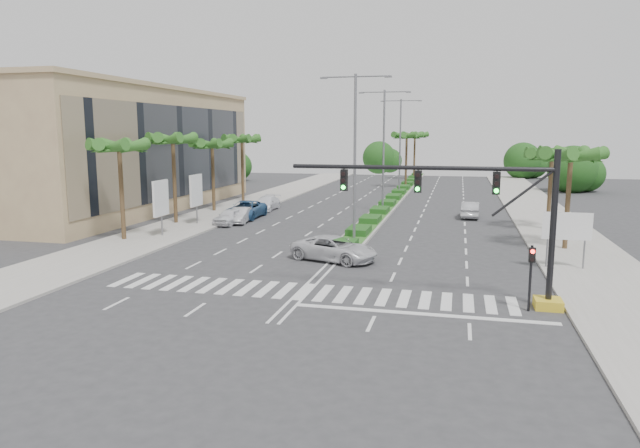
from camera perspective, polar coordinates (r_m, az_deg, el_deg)
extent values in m
plane|color=#333335|center=(28.82, -1.60, -6.80)|extent=(160.00, 160.00, 0.00)
cube|color=gray|center=(48.02, 22.93, -0.97)|extent=(6.00, 120.00, 0.15)
cube|color=gray|center=(52.46, -11.92, 0.36)|extent=(6.00, 120.00, 0.15)
cube|color=gray|center=(72.52, 7.82, 2.89)|extent=(2.20, 75.00, 0.20)
cube|color=#285D20|center=(72.50, 7.82, 2.98)|extent=(1.80, 75.00, 0.04)
cube|color=tan|center=(62.40, -18.74, 6.92)|extent=(12.00, 36.00, 12.00)
cube|color=gold|center=(28.12, 21.84, -7.40)|extent=(1.20, 1.20, 0.45)
cylinder|color=black|center=(27.37, 22.27, -0.40)|extent=(0.28, 0.28, 7.00)
cylinder|color=black|center=(26.83, 9.79, 5.56)|extent=(12.00, 0.20, 0.20)
cylinder|color=black|center=(27.00, 19.52, 2.85)|extent=(2.53, 0.12, 2.15)
cube|color=black|center=(26.87, 17.24, 3.90)|extent=(0.32, 0.24, 1.00)
cylinder|color=#19E533|center=(26.76, 17.22, 3.19)|extent=(0.20, 0.06, 0.20)
cube|color=black|center=(26.88, 9.76, 4.18)|extent=(0.32, 0.24, 1.00)
cylinder|color=#19E533|center=(26.77, 9.72, 3.47)|extent=(0.20, 0.06, 0.20)
cube|color=black|center=(27.34, 2.40, 4.39)|extent=(0.32, 0.24, 1.00)
cylinder|color=#19E533|center=(27.23, 2.34, 3.69)|extent=(0.20, 0.06, 0.20)
cylinder|color=black|center=(27.09, 20.28, -5.13)|extent=(0.12, 0.12, 3.00)
cube|color=black|center=(26.71, 20.45, -2.92)|extent=(0.28, 0.22, 0.65)
cylinder|color=red|center=(26.55, 20.50, -2.60)|extent=(0.18, 0.05, 0.18)
cylinder|color=slate|center=(35.70, 21.78, -2.03)|extent=(0.10, 0.10, 2.80)
cylinder|color=slate|center=(36.05, 24.93, -2.13)|extent=(0.10, 0.10, 2.80)
cube|color=#0C6638|center=(35.66, 23.48, -0.19)|extent=(2.60, 0.08, 1.50)
cube|color=white|center=(35.61, 23.50, -0.20)|extent=(2.70, 0.02, 1.60)
cylinder|color=slate|center=(44.93, -15.55, 0.48)|extent=(0.12, 0.12, 2.80)
cube|color=white|center=(44.72, -15.64, 2.51)|extent=(0.18, 2.10, 2.70)
cube|color=#D8594C|center=(44.72, -15.64, 2.51)|extent=(0.12, 2.00, 2.60)
cylinder|color=slate|center=(50.19, -12.23, 1.49)|extent=(0.12, 0.12, 2.80)
cube|color=white|center=(50.01, -12.29, 3.31)|extent=(0.18, 2.10, 2.70)
cube|color=#D8594C|center=(50.01, -12.29, 3.31)|extent=(0.12, 2.00, 2.60)
cylinder|color=brown|center=(44.00, -19.22, 2.89)|extent=(0.32, 0.32, 7.00)
sphere|color=brown|center=(43.79, -19.45, 7.31)|extent=(0.70, 0.70, 0.70)
cone|color=#205A1C|center=(43.20, -18.21, 7.22)|extent=(0.90, 3.62, 1.50)
cone|color=#205A1C|center=(44.15, -18.08, 7.26)|extent=(3.39, 2.96, 1.50)
cone|color=#205A1C|center=(44.83, -18.96, 7.24)|extent=(3.73, 1.68, 1.50)
cone|color=#205A1C|center=(44.73, -20.18, 7.17)|extent=(2.38, 3.65, 1.50)
cone|color=#205A1C|center=(43.94, -20.88, 7.11)|extent=(2.38, 3.65, 1.50)
cone|color=#205A1C|center=(43.03, -20.50, 7.10)|extent=(3.73, 1.68, 1.50)
cone|color=#205A1C|center=(42.70, -19.30, 7.15)|extent=(3.39, 2.96, 1.50)
cylinder|color=brown|center=(50.85, -14.35, 4.12)|extent=(0.32, 0.32, 7.40)
sphere|color=brown|center=(50.68, -14.51, 8.17)|extent=(0.70, 0.70, 0.70)
cone|color=#205A1C|center=(50.17, -13.39, 8.10)|extent=(0.90, 3.62, 1.50)
cone|color=#205A1C|center=(51.13, -13.36, 8.11)|extent=(3.39, 2.96, 1.50)
cone|color=#205A1C|center=(51.74, -14.18, 8.09)|extent=(3.73, 1.68, 1.50)
cone|color=#205A1C|center=(51.57, -15.24, 8.05)|extent=(2.38, 3.65, 1.50)
cone|color=#205A1C|center=(50.74, -15.76, 8.01)|extent=(2.38, 3.65, 1.50)
cone|color=#205A1C|center=(49.85, -15.34, 8.01)|extent=(3.73, 1.68, 1.50)
cone|color=#205A1C|center=(49.60, -14.27, 8.05)|extent=(3.39, 2.96, 1.50)
cylinder|color=brown|center=(58.03, -10.63, 4.54)|extent=(0.32, 0.32, 6.80)
sphere|color=brown|center=(57.87, -10.73, 7.80)|extent=(0.70, 0.70, 0.70)
cone|color=#205A1C|center=(57.43, -9.72, 7.72)|extent=(0.90, 3.62, 1.50)
cone|color=#205A1C|center=(58.38, -9.76, 7.74)|extent=(3.39, 2.96, 1.50)
cone|color=#205A1C|center=(58.95, -10.51, 7.73)|extent=(3.73, 1.68, 1.50)
cone|color=#205A1C|center=(58.72, -11.42, 7.70)|extent=(2.38, 3.65, 1.50)
cone|color=#205A1C|center=(57.86, -11.83, 7.66)|extent=(2.38, 3.65, 1.50)
cone|color=#205A1C|center=(57.00, -11.40, 7.66)|extent=(3.73, 1.68, 1.50)
cone|color=#205A1C|center=(56.81, -10.45, 7.68)|extent=(3.39, 2.96, 1.50)
cylinder|color=brown|center=(65.37, -7.75, 5.29)|extent=(0.32, 0.32, 7.20)
sphere|color=brown|center=(65.23, -7.82, 8.36)|extent=(0.70, 0.70, 0.70)
cone|color=#205A1C|center=(64.84, -6.90, 8.29)|extent=(0.90, 3.62, 1.50)
cone|color=#205A1C|center=(65.79, -6.98, 8.30)|extent=(3.39, 2.96, 1.50)
cone|color=#205A1C|center=(66.32, -7.67, 8.29)|extent=(3.73, 1.68, 1.50)
cone|color=#205A1C|center=(66.05, -8.47, 8.27)|extent=(2.38, 3.65, 1.50)
cone|color=#205A1C|center=(65.16, -8.79, 8.25)|extent=(2.38, 3.65, 1.50)
cone|color=#205A1C|center=(64.33, -8.37, 8.25)|extent=(3.73, 1.68, 1.50)
cone|color=#205A1C|center=(64.19, -7.52, 8.27)|extent=(3.39, 2.96, 1.50)
cylinder|color=brown|center=(41.61, 23.53, 1.95)|extent=(0.32, 0.32, 6.50)
sphere|color=brown|center=(41.37, 23.81, 6.28)|extent=(0.70, 0.70, 0.70)
cone|color=#205A1C|center=(41.58, 25.30, 6.06)|extent=(0.90, 3.62, 1.50)
cone|color=#205A1C|center=(42.34, 24.52, 6.15)|extent=(3.39, 2.96, 1.50)
cone|color=#205A1C|center=(42.39, 23.23, 6.24)|extent=(3.73, 1.68, 1.50)
cone|color=#205A1C|center=(41.69, 22.34, 6.25)|extent=(2.38, 3.65, 1.50)
cone|color=#205A1C|center=(40.74, 22.54, 6.19)|extent=(2.38, 3.65, 1.50)
cone|color=#205A1C|center=(40.28, 23.72, 6.09)|extent=(3.73, 1.68, 1.50)
cone|color=#205A1C|center=(40.66, 24.97, 6.03)|extent=(3.39, 2.96, 1.50)
cylinder|color=brown|center=(49.48, 21.98, 2.91)|extent=(0.32, 0.32, 6.20)
sphere|color=brown|center=(49.28, 22.19, 6.37)|extent=(0.70, 0.70, 0.70)
cone|color=#205A1C|center=(49.45, 23.45, 6.19)|extent=(0.90, 3.62, 1.50)
cone|color=#205A1C|center=(50.23, 22.82, 6.26)|extent=(3.39, 2.96, 1.50)
cone|color=#205A1C|center=(50.31, 21.73, 6.33)|extent=(3.73, 1.68, 1.50)
cone|color=#205A1C|center=(49.62, 20.97, 6.34)|extent=(2.38, 3.65, 1.50)
cone|color=#205A1C|center=(48.67, 21.11, 6.29)|extent=(2.38, 3.65, 1.50)
cone|color=#205A1C|center=(48.18, 22.08, 6.21)|extent=(3.73, 1.68, 1.50)
cone|color=#205A1C|center=(48.54, 23.13, 6.16)|extent=(3.39, 2.96, 1.50)
cylinder|color=brown|center=(82.15, 8.61, 6.15)|extent=(0.32, 0.32, 7.50)
sphere|color=brown|center=(82.05, 8.67, 8.70)|extent=(0.70, 0.70, 0.70)
cone|color=#205A1C|center=(81.96, 9.44, 8.61)|extent=(0.90, 3.62, 1.50)
cone|color=#205A1C|center=(82.85, 9.20, 8.62)|extent=(3.39, 2.96, 1.50)
cone|color=#205A1C|center=(83.14, 8.56, 8.64)|extent=(3.73, 1.68, 1.50)
cone|color=#205A1C|center=(82.62, 8.00, 8.65)|extent=(2.38, 3.65, 1.50)
cone|color=#205A1C|center=(81.67, 7.94, 8.64)|extent=(2.38, 3.65, 1.50)
cone|color=#205A1C|center=(81.00, 8.42, 8.63)|extent=(3.73, 1.68, 1.50)
cone|color=#205A1C|center=(81.13, 9.10, 8.61)|extent=(3.39, 2.96, 1.50)
cylinder|color=brown|center=(97.09, 9.41, 6.58)|extent=(0.32, 0.32, 7.50)
sphere|color=brown|center=(97.00, 9.47, 8.74)|extent=(0.70, 0.70, 0.70)
cone|color=#205A1C|center=(96.92, 10.13, 8.66)|extent=(0.90, 3.62, 1.50)
cone|color=#205A1C|center=(97.81, 9.91, 8.67)|extent=(3.39, 2.96, 1.50)
cone|color=#205A1C|center=(98.09, 9.37, 8.68)|extent=(3.73, 1.68, 1.50)
cone|color=#205A1C|center=(97.55, 8.90, 8.69)|extent=(2.38, 3.65, 1.50)
cone|color=#205A1C|center=(96.60, 8.86, 8.69)|extent=(2.38, 3.65, 1.50)
cone|color=#205A1C|center=(95.95, 9.27, 8.68)|extent=(3.73, 1.68, 1.50)
cone|color=#205A1C|center=(96.09, 9.84, 8.66)|extent=(3.39, 2.96, 1.50)
cylinder|color=slate|center=(41.42, 3.50, 6.49)|extent=(0.20, 0.20, 12.00)
cylinder|color=slate|center=(41.78, 1.91, 14.48)|extent=(2.40, 0.10, 0.10)
cylinder|color=slate|center=(41.36, 5.27, 14.51)|extent=(2.40, 0.10, 0.10)
cube|color=slate|center=(42.02, 0.39, 14.39)|extent=(0.50, 0.25, 0.12)
cube|color=slate|center=(41.21, 6.83, 14.43)|extent=(0.50, 0.25, 0.12)
cylinder|color=slate|center=(57.22, 6.37, 7.19)|extent=(0.20, 0.20, 12.00)
cylinder|color=slate|center=(57.49, 5.26, 13.00)|extent=(2.40, 0.10, 0.10)
cylinder|color=slate|center=(57.18, 7.70, 12.97)|extent=(2.40, 0.10, 0.10)
cube|color=slate|center=(57.66, 4.15, 12.95)|extent=(0.50, 0.25, 0.12)
cube|color=slate|center=(57.07, 8.83, 12.91)|extent=(0.50, 0.25, 0.12)
cylinder|color=slate|center=(73.11, 8.00, 7.57)|extent=(0.20, 0.20, 12.00)
cylinder|color=slate|center=(73.32, 7.15, 12.13)|extent=(2.40, 0.10, 0.10)
cylinder|color=slate|center=(73.08, 9.07, 12.10)|extent=(2.40, 0.10, 0.10)
cube|color=slate|center=(73.45, 6.28, 12.10)|extent=(0.50, 0.25, 0.12)
cube|color=slate|center=(72.99, 9.94, 12.04)|extent=(0.50, 0.25, 0.12)
imported|color=white|center=(49.97, -8.98, 0.74)|extent=(2.08, 4.26, 1.40)
imported|color=silver|center=(50.81, -7.94, 0.87)|extent=(1.87, 4.21, 1.34)
imported|color=#2C5787|center=(53.35, -7.45, 1.42)|extent=(2.77, 5.82, 1.60)
imported|color=white|center=(58.87, -5.39, 2.08)|extent=(2.07, 4.88, 1.40)
imported|color=silver|center=(35.51, 1.45, -2.47)|extent=(6.00, 4.16, 1.52)
imported|color=#BABABF|center=(55.18, 14.79, 1.39)|extent=(1.76, 4.61, 1.50)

